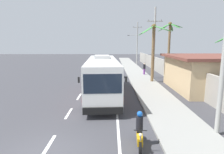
{
  "coord_description": "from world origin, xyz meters",
  "views": [
    {
      "loc": [
        2.94,
        -7.31,
        4.66
      ],
      "look_at": [
        2.95,
        9.57,
        1.7
      ],
      "focal_mm": 30.44,
      "sensor_mm": 36.0,
      "label": 1
    }
  ],
  "objects": [
    {
      "name": "pedestrian_near_kerb",
      "position": [
        7.76,
        20.77,
        1.03
      ],
      "size": [
        0.36,
        0.36,
        1.7
      ],
      "rotation": [
        0.0,
        0.0,
        1.49
      ],
      "color": "#75388E",
      "rests_on": "sidewalk_kerb"
    },
    {
      "name": "utility_pole_far",
      "position": [
        8.4,
        34.98,
        4.93
      ],
      "size": [
        3.17,
        0.24,
        9.3
      ],
      "color": "#9E9E99",
      "rests_on": "ground"
    },
    {
      "name": "motorcycle_beside_bus",
      "position": [
        4.2,
        0.75,
        0.67
      ],
      "size": [
        0.56,
        1.96,
        1.65
      ],
      "color": "black",
      "rests_on": "ground"
    },
    {
      "name": "utility_pole_nearest",
      "position": [
        8.3,
        1.91,
        5.02
      ],
      "size": [
        3.49,
        0.24,
        9.45
      ],
      "color": "#9E9E99",
      "rests_on": "ground"
    },
    {
      "name": "lane_markings",
      "position": [
        2.11,
        14.38,
        0.0
      ],
      "size": [
        3.44,
        71.0,
        0.01
      ],
      "color": "white",
      "rests_on": "ground"
    },
    {
      "name": "coach_bus_foreground",
      "position": [
        2.06,
        9.6,
        1.86
      ],
      "size": [
        3.44,
        11.65,
        3.57
      ],
      "color": "white",
      "rests_on": "ground"
    },
    {
      "name": "palm_nearest",
      "position": [
        7.86,
        15.54,
        4.71
      ],
      "size": [
        3.9,
        4.01,
        6.96
      ],
      "color": "brown",
      "rests_on": "ground"
    },
    {
      "name": "utility_pole_mid",
      "position": [
        8.59,
        18.44,
        4.86
      ],
      "size": [
        2.09,
        0.24,
        9.39
      ],
      "color": "#9E9E99",
      "rests_on": "ground"
    },
    {
      "name": "motorcycle_trailing",
      "position": [
        4.29,
        19.18,
        0.63
      ],
      "size": [
        0.56,
        1.96,
        1.53
      ],
      "color": "black",
      "rests_on": "ground"
    },
    {
      "name": "sidewalk_kerb",
      "position": [
        6.8,
        10.0,
        0.07
      ],
      "size": [
        3.2,
        90.0,
        0.14
      ],
      "primitive_type": "cube",
      "color": "gray",
      "rests_on": "ground"
    },
    {
      "name": "palm_third",
      "position": [
        11.11,
        20.12,
        5.15
      ],
      "size": [
        3.5,
        3.33,
        7.67
      ],
      "color": "brown",
      "rests_on": "ground"
    },
    {
      "name": "boundary_wall",
      "position": [
        10.6,
        14.0,
        1.18
      ],
      "size": [
        0.24,
        60.0,
        2.35
      ],
      "primitive_type": "cube",
      "color": "#9E998E",
      "rests_on": "ground"
    }
  ]
}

